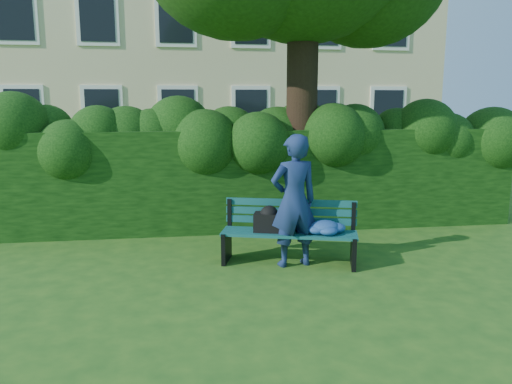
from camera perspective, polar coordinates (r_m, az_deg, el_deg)
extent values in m
plane|color=#235219|center=(7.18, 0.70, -8.34)|extent=(80.00, 80.00, 0.00)
cube|color=beige|center=(21.07, -5.63, 20.41)|extent=(16.00, 8.00, 12.00)
cube|color=white|center=(17.41, -25.05, 8.40)|extent=(1.30, 0.08, 1.60)
cube|color=black|center=(17.37, -25.09, 8.40)|extent=(1.05, 0.04, 1.35)
cube|color=white|center=(16.89, -17.14, 8.88)|extent=(1.30, 0.08, 1.60)
cube|color=black|center=(16.85, -17.16, 8.87)|extent=(1.05, 0.04, 1.35)
cube|color=white|center=(16.70, -8.88, 9.19)|extent=(1.30, 0.08, 1.60)
cube|color=black|center=(16.66, -8.88, 9.19)|extent=(1.05, 0.04, 1.35)
cube|color=white|center=(16.85, -0.58, 9.33)|extent=(1.30, 0.08, 1.60)
cube|color=black|center=(16.81, -0.57, 9.32)|extent=(1.05, 0.04, 1.35)
cube|color=white|center=(17.34, 7.40, 9.27)|extent=(1.30, 0.08, 1.60)
cube|color=black|center=(17.30, 7.44, 9.27)|extent=(1.05, 0.04, 1.35)
cube|color=white|center=(18.14, 14.82, 9.06)|extent=(1.30, 0.08, 1.60)
cube|color=black|center=(18.10, 14.87, 9.06)|extent=(1.05, 0.04, 1.35)
cube|color=white|center=(17.59, -25.78, 17.53)|extent=(1.30, 0.08, 1.60)
cube|color=black|center=(17.55, -25.82, 17.55)|extent=(1.05, 0.04, 1.35)
cube|color=white|center=(17.07, -17.67, 18.30)|extent=(1.30, 0.08, 1.60)
cube|color=black|center=(17.03, -17.69, 18.32)|extent=(1.05, 0.04, 1.35)
cube|color=white|center=(16.88, -9.16, 18.73)|extent=(1.30, 0.08, 1.60)
cube|color=black|center=(16.85, -9.16, 18.75)|extent=(1.05, 0.04, 1.35)
cube|color=white|center=(17.04, -0.60, 18.78)|extent=(1.30, 0.08, 1.60)
cube|color=black|center=(17.00, -0.58, 18.80)|extent=(1.05, 0.04, 1.35)
cube|color=white|center=(17.52, 7.63, 18.46)|extent=(1.30, 0.08, 1.60)
cube|color=black|center=(17.48, 7.66, 18.48)|extent=(1.05, 0.04, 1.35)
cube|color=white|center=(18.30, 15.24, 17.85)|extent=(1.30, 0.08, 1.60)
cube|color=black|center=(18.27, 15.29, 17.86)|extent=(1.05, 0.04, 1.35)
cube|color=black|center=(9.09, -1.46, 1.48)|extent=(10.00, 1.00, 1.80)
cylinder|color=black|center=(9.10, 5.29, 12.19)|extent=(0.55, 0.55, 5.20)
cube|color=#104D52|center=(6.95, 3.69, -5.12)|extent=(1.87, 0.63, 0.04)
cube|color=#104D52|center=(7.06, 3.77, -4.87)|extent=(1.87, 0.63, 0.04)
cube|color=#104D52|center=(7.18, 3.84, -4.62)|extent=(1.87, 0.63, 0.04)
cube|color=#104D52|center=(7.29, 3.90, -4.37)|extent=(1.87, 0.63, 0.04)
cube|color=#104D52|center=(7.34, 3.96, -3.24)|extent=(1.85, 0.57, 0.10)
cube|color=#104D52|center=(7.32, 3.98, -2.23)|extent=(1.85, 0.57, 0.10)
cube|color=#104D52|center=(7.30, 4.00, -1.21)|extent=(1.85, 0.57, 0.10)
cube|color=black|center=(7.30, -3.39, -6.23)|extent=(0.20, 0.50, 0.44)
cube|color=black|center=(7.44, -3.03, -2.49)|extent=(0.07, 0.07, 0.45)
cube|color=black|center=(7.19, -3.48, -4.66)|extent=(0.17, 0.42, 0.05)
cube|color=black|center=(7.18, 11.07, -6.69)|extent=(0.20, 0.50, 0.44)
cube|color=black|center=(7.32, 11.08, -2.88)|extent=(0.07, 0.07, 0.45)
cube|color=black|center=(7.07, 11.15, -5.11)|extent=(0.17, 0.42, 0.05)
cube|color=white|center=(7.09, 1.58, -4.54)|extent=(0.21, 0.18, 0.02)
cube|color=black|center=(7.11, 1.52, -3.47)|extent=(0.48, 0.37, 0.27)
imported|color=navy|center=(6.96, 4.35, -1.02)|extent=(0.75, 0.56, 1.86)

